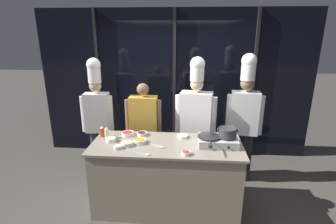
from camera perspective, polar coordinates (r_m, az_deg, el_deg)
The scene contains 22 objects.
ground_plane at distance 3.86m, azimuth -0.32°, elevation -19.71°, with size 24.00×24.00×0.00m, color #47423D.
window_wall_back at distance 4.88m, azimuth 1.39°, elevation 5.86°, with size 4.99×0.09×2.70m.
demo_counter at distance 3.60m, azimuth -0.33°, elevation -13.74°, with size 1.94×0.79×0.94m.
portable_stove at distance 3.39m, azimuth 10.81°, elevation -6.20°, with size 0.49×0.36×0.11m.
frying_pan at distance 3.35m, azimuth 8.99°, elevation -5.02°, with size 0.30×0.52×0.04m.
stock_pot at distance 3.36m, azimuth 12.82°, elevation -4.32°, with size 0.25×0.22×0.12m.
squeeze_bottle_oil at distance 3.60m, azimuth -13.17°, elevation -4.44°, with size 0.06×0.06×0.17m.
squeeze_bottle_chili at distance 3.68m, azimuth -14.13°, elevation -4.12°, with size 0.05×0.05×0.16m.
prep_bowl_rice at distance 3.57m, azimuth 3.20°, elevation -5.22°, with size 0.15×0.15×0.04m.
prep_bowl_bell_pepper at distance 3.67m, azimuth -8.76°, elevation -4.62°, with size 0.17×0.17×0.05m.
prep_bowl_carrots at distance 3.41m, azimuth -6.10°, elevation -6.32°, with size 0.16×0.16×0.05m.
prep_bowl_chili_flakes at distance 3.10m, azimuth 3.99°, elevation -8.88°, with size 0.11×0.11×0.04m.
prep_bowl_onion at distance 3.29m, azimuth -10.93°, elevation -7.50°, with size 0.09×0.09×0.04m.
prep_bowl_shrimp at distance 3.36m, azimuth -8.99°, elevation -6.80°, with size 0.15×0.15×0.05m.
prep_bowl_bean_sprouts at distance 3.52m, azimuth -12.33°, elevation -5.82°, with size 0.13×0.13×0.05m.
prep_bowl_soy_glaze at distance 3.65m, azimuth -5.68°, elevation -4.69°, with size 0.14×0.14×0.04m.
serving_spoon_slotted at distance 3.30m, azimuth -1.94°, elevation -7.47°, with size 0.23×0.15×0.02m.
serving_spoon_solid at distance 3.11m, azimuth -5.08°, elevation -9.11°, with size 0.23×0.11×0.02m.
chef_head at distance 4.25m, azimuth -15.15°, elevation 0.56°, with size 0.50×0.24×1.94m.
person_guest at distance 4.07m, azimuth -5.30°, elevation -2.42°, with size 0.56×0.22×1.58m.
chef_sous at distance 3.99m, azimuth 6.08°, elevation -0.39°, with size 0.62×0.32×1.97m.
chef_line at distance 4.09m, azimuth 16.35°, elevation 0.33°, with size 0.54×0.26×2.02m.
Camera 1 is at (0.27, -3.06, 2.34)m, focal length 28.00 mm.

